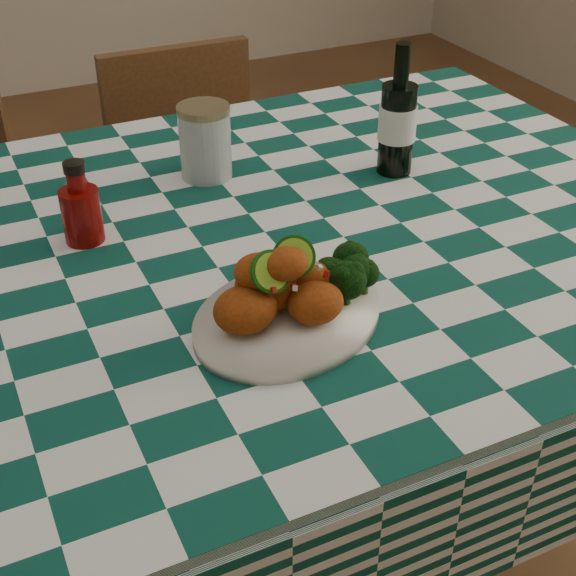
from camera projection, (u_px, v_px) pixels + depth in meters
name	position (u px, v px, depth m)	size (l,w,h in m)	color
ground	(225.00, 576.00, 1.64)	(5.00, 5.00, 0.00)	brown
dining_table	(216.00, 437.00, 1.42)	(1.66, 1.06, 0.79)	#0C4337
plate	(288.00, 318.00, 1.03)	(0.27, 0.21, 0.02)	silver
fried_chicken_pile	(283.00, 281.00, 1.00)	(0.15, 0.11, 0.10)	#9F3D0F
broccoli_side	(346.00, 272.00, 1.05)	(0.08, 0.08, 0.06)	black
ketchup_bottle	(80.00, 202.00, 1.18)	(0.06, 0.06, 0.13)	#680705
mason_jar	(205.00, 142.00, 1.36)	(0.09, 0.09, 0.13)	#B2BCBA
beer_bottle	(398.00, 110.00, 1.35)	(0.07, 0.07, 0.23)	black
wooden_chair_right	(207.00, 228.00, 2.01)	(0.37, 0.39, 0.82)	#472814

